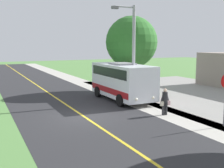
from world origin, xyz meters
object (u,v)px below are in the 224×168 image
pedestrian_with_bags (165,101)px  tree_curbside (131,42)px  shuttle_bus_front (122,80)px  street_light_pole (132,49)px

pedestrian_with_bags → tree_curbside: bearing=-106.7°
pedestrian_with_bags → shuttle_bus_front: bearing=-88.2°
street_light_pole → tree_curbside: 5.20m
street_light_pole → pedestrian_with_bags: bearing=88.1°
shuttle_bus_front → tree_curbside: (-2.85, -3.54, 2.99)m
pedestrian_with_bags → tree_curbside: (-2.68, -8.90, 3.72)m
shuttle_bus_front → tree_curbside: tree_curbside is taller
tree_curbside → shuttle_bus_front: bearing=51.2°
shuttle_bus_front → street_light_pole: street_light_pole is taller
shuttle_bus_front → pedestrian_with_bags: shuttle_bus_front is taller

